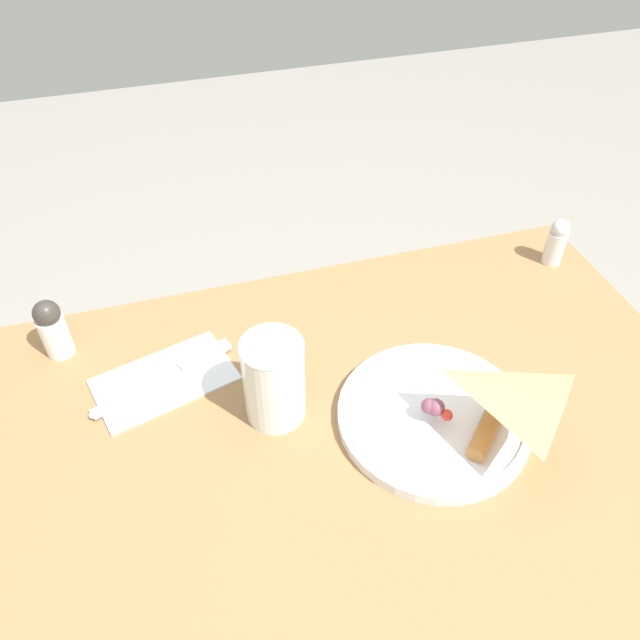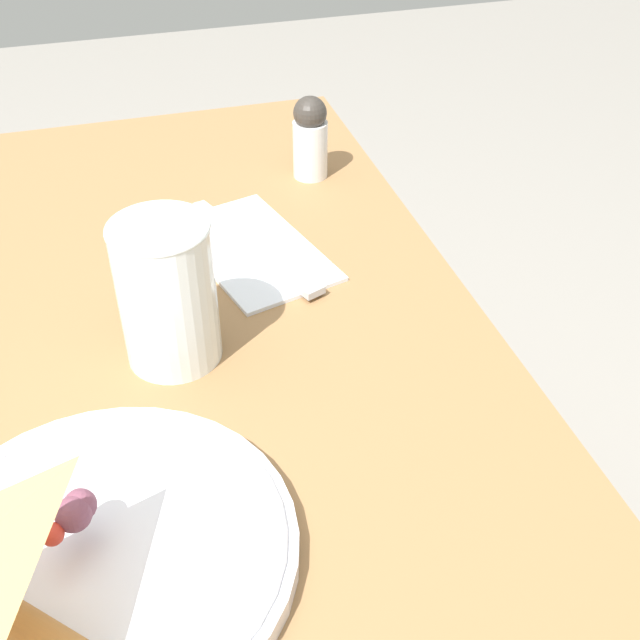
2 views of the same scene
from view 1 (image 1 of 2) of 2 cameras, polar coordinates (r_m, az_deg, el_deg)
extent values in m
cube|color=olive|center=(0.76, 2.35, -16.65)|extent=(1.05, 0.83, 0.03)
cube|color=#4C3823|center=(1.39, 16.14, -5.71)|extent=(0.06, 0.06, 0.68)
cube|color=#4C3823|center=(1.29, -25.34, -14.59)|extent=(0.06, 0.06, 0.68)
cylinder|color=white|center=(0.82, 10.34, -8.68)|extent=(0.25, 0.25, 0.02)
torus|color=white|center=(0.81, 10.42, -8.27)|extent=(0.23, 0.23, 0.01)
pyramid|color=#E0B266|center=(0.80, 10.32, -7.82)|extent=(0.17, 0.17, 0.02)
cylinder|color=#B77A3D|center=(0.79, 15.08, -9.52)|extent=(0.08, 0.08, 0.02)
sphere|color=#7A4256|center=(0.78, 10.53, -7.87)|extent=(0.02, 0.02, 0.02)
sphere|color=red|center=(0.78, 11.53, -8.52)|extent=(0.01, 0.01, 0.01)
sphere|color=#7A4256|center=(0.78, 9.97, -7.78)|extent=(0.02, 0.02, 0.02)
cylinder|color=white|center=(0.77, -4.23, -5.49)|extent=(0.08, 0.08, 0.12)
cylinder|color=white|center=(0.78, -4.20, -5.91)|extent=(0.07, 0.07, 0.11)
torus|color=white|center=(0.73, -4.47, -2.41)|extent=(0.08, 0.08, 0.00)
cube|color=silver|center=(0.88, -14.03, -5.32)|extent=(0.20, 0.15, 0.00)
cube|color=#B2B2B7|center=(0.89, -10.49, -3.22)|extent=(0.08, 0.05, 0.01)
cube|color=silver|center=(0.87, -16.34, -6.30)|extent=(0.13, 0.06, 0.00)
ellipsoid|color=silver|center=(0.86, -19.77, -8.02)|extent=(0.02, 0.02, 0.00)
cylinder|color=silver|center=(1.10, 20.66, 6.23)|extent=(0.03, 0.03, 0.06)
sphere|color=silver|center=(1.08, 21.15, 7.80)|extent=(0.03, 0.03, 0.03)
cylinder|color=silver|center=(0.94, -23.02, -1.33)|extent=(0.04, 0.04, 0.06)
sphere|color=#38332D|center=(0.92, -23.74, 0.57)|extent=(0.04, 0.04, 0.04)
camera|label=2|loc=(0.80, 36.54, 20.35)|focal=45.00mm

